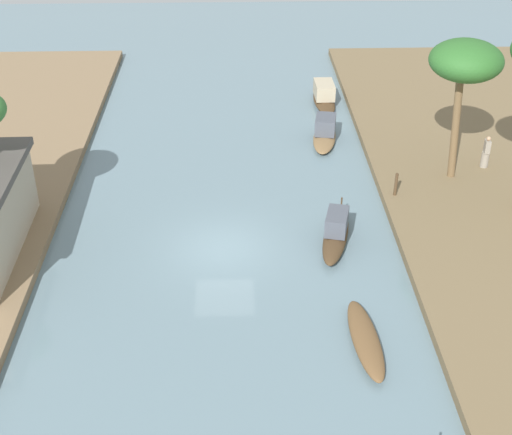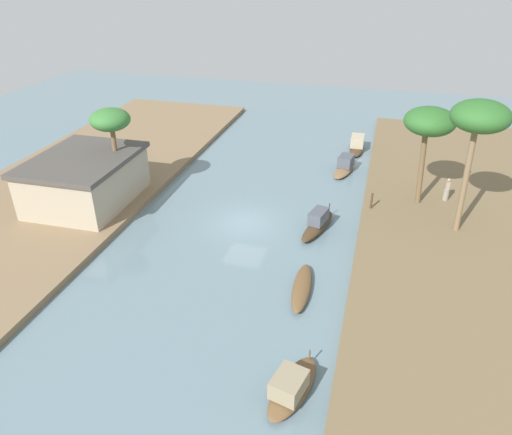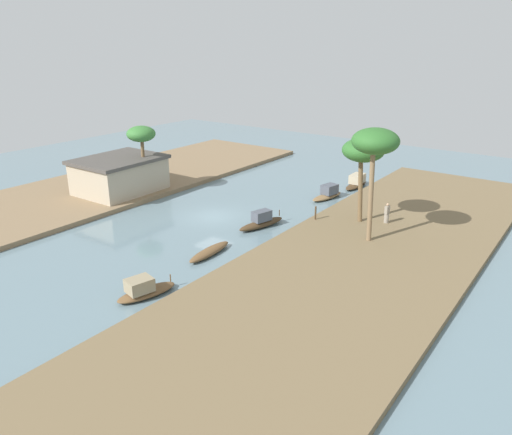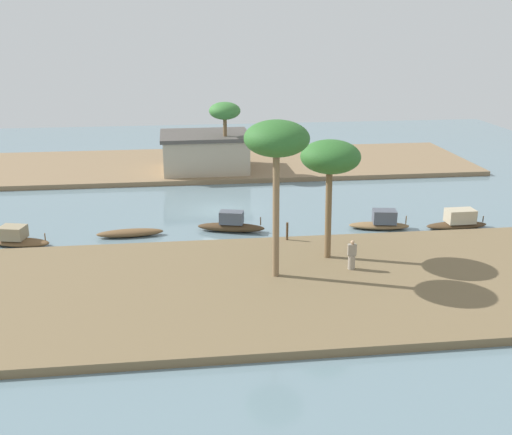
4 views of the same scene
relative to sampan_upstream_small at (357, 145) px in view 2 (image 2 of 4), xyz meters
name	(u,v)px [view 2 (image 2 of 4)]	position (x,y,z in m)	size (l,w,h in m)	color
river_water	(245,223)	(-15.04, 5.81, -0.50)	(75.37, 75.37, 0.00)	slate
riverbank_left	(475,252)	(-15.04, -7.96, -0.30)	(47.83, 13.26, 0.40)	brown
riverbank_right	(58,195)	(-15.04, 19.58, -0.30)	(47.83, 13.26, 0.40)	#846B4C
sampan_upstream_small	(357,145)	(0.00, 0.00, 0.00)	(4.08, 1.24, 1.27)	#47331E
sampan_foreground	(345,166)	(-4.98, 0.52, -0.03)	(4.01, 1.81, 1.25)	brown
sampan_open_hull	(318,223)	(-14.64, 1.17, -0.02)	(4.42, 1.97, 1.34)	#47331E
sampan_midstream	(302,287)	(-20.99, 0.98, -0.26)	(4.15, 1.14, 0.48)	brown
sampan_with_red_awning	(291,386)	(-27.52, 0.18, -0.05)	(3.79, 2.07, 1.20)	brown
person_on_near_bank	(447,191)	(-8.98, -6.70, 0.59)	(0.47, 0.41, 1.59)	gray
mooring_post	(372,201)	(-11.57, -1.87, 0.44)	(0.14, 0.14, 1.08)	#4C3823
palm_tree_left_near	(480,119)	(-13.05, -6.95, 6.82)	(3.19, 3.19, 7.95)	#7F6647
palm_tree_left_far	(430,123)	(-9.83, -4.74, 5.41)	(3.20, 3.20, 6.50)	brown
palm_tree_right_tall	(110,122)	(-13.93, 15.17, 5.08)	(2.62, 2.62, 6.03)	brown
riverside_building	(85,179)	(-15.58, 16.67, 1.51)	(7.70, 6.13, 3.19)	tan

